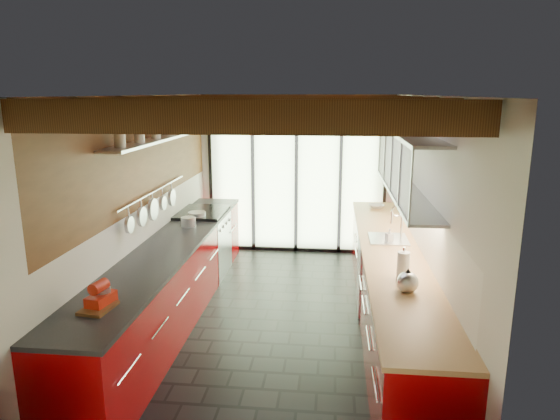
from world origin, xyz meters
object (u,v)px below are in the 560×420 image
object	(u,v)px
stand_mixer	(101,296)
bowl	(376,206)
soap_bottle	(389,236)
paper_towel	(403,266)
kettle	(408,281)

from	to	relation	value
stand_mixer	bowl	size ratio (longest dim) A/B	1.19
soap_bottle	bowl	distance (m)	1.80
stand_mixer	soap_bottle	world-z (taller)	stand_mixer
bowl	paper_towel	bearing A→B (deg)	-90.00
soap_bottle	stand_mixer	bearing A→B (deg)	-140.98
stand_mixer	bowl	bearing A→B (deg)	56.65
kettle	paper_towel	bearing A→B (deg)	90.00
paper_towel	soap_bottle	size ratio (longest dim) A/B	1.88
kettle	paper_towel	distance (m)	0.31
kettle	bowl	size ratio (longest dim) A/B	1.08
stand_mixer	kettle	distance (m)	2.60
stand_mixer	kettle	size ratio (longest dim) A/B	1.10
soap_bottle	kettle	bearing A→B (deg)	-90.00
bowl	soap_bottle	bearing A→B (deg)	-90.00
stand_mixer	paper_towel	world-z (taller)	paper_towel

